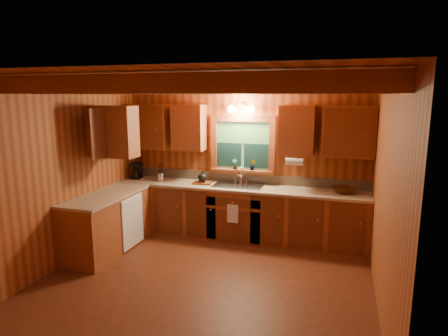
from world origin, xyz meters
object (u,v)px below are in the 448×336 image
at_px(cutting_board, 203,183).
at_px(sink, 238,189).
at_px(coffee_maker, 137,171).
at_px(wicker_basket, 344,190).

bearing_deg(cutting_board, sink, -4.08).
bearing_deg(sink, coffee_maker, 179.16).
bearing_deg(coffee_maker, cutting_board, -8.13).
relative_size(cutting_board, wicker_basket, 0.87).
distance_m(coffee_maker, cutting_board, 1.29).
relative_size(coffee_maker, cutting_board, 0.93).
distance_m(sink, cutting_board, 0.63).
height_order(coffee_maker, wicker_basket, coffee_maker).
bearing_deg(wicker_basket, cutting_board, -178.54).
distance_m(cutting_board, wicker_basket, 2.31).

